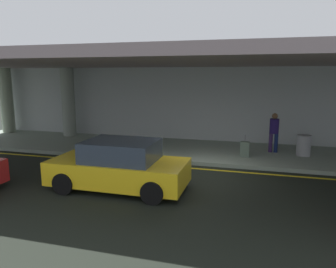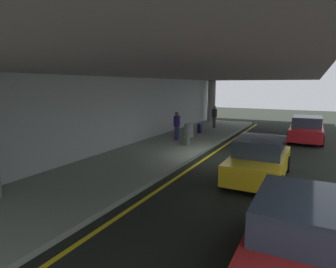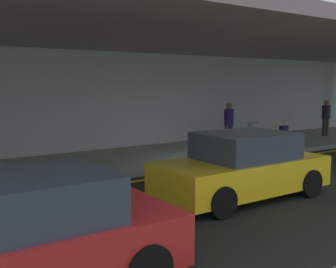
% 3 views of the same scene
% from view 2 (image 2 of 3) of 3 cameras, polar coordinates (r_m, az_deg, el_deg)
% --- Properties ---
extents(ground_plane, '(60.00, 60.00, 0.00)m').
position_cam_2_polar(ground_plane, '(13.57, 10.26, -4.86)').
color(ground_plane, black).
extents(sidewalk, '(26.00, 4.20, 0.15)m').
position_cam_2_polar(sidewalk, '(14.71, -1.37, -3.25)').
color(sidewalk, gray).
rests_on(sidewalk, ground).
extents(lane_stripe_yellow, '(26.00, 0.14, 0.01)m').
position_cam_2_polar(lane_stripe_yellow, '(13.75, 7.90, -4.59)').
color(lane_stripe_yellow, yellow).
rests_on(lane_stripe_yellow, ground).
extents(support_column_center, '(0.70, 0.70, 3.65)m').
position_cam_2_polar(support_column_center, '(25.97, 8.68, 6.55)').
color(support_column_center, gray).
rests_on(support_column_center, sidewalk).
extents(ceiling_overhang, '(28.00, 13.20, 0.30)m').
position_cam_2_polar(ceiling_overhang, '(14.11, 0.39, 12.05)').
color(ceiling_overhang, gray).
rests_on(ceiling_overhang, support_column_far_left).
extents(terminal_back_wall, '(26.00, 0.30, 3.80)m').
position_cam_2_polar(terminal_back_wall, '(15.60, -8.70, 4.18)').
color(terminal_back_wall, '#AAB2B3').
rests_on(terminal_back_wall, ground).
extents(car_yellow_taxi, '(4.10, 1.92, 1.50)m').
position_cam_2_polar(car_yellow_taxi, '(10.95, 17.79, -4.88)').
color(car_yellow_taxi, yellow).
rests_on(car_yellow_taxi, ground).
extents(car_red, '(4.10, 1.92, 1.50)m').
position_cam_2_polar(car_red, '(5.78, 25.33, -18.91)').
color(car_red, red).
rests_on(car_red, ground).
extents(car_red_no2, '(4.10, 1.92, 1.50)m').
position_cam_2_polar(car_red_no2, '(19.34, 25.94, 0.83)').
color(car_red_no2, '#B1191E').
rests_on(car_red_no2, ground).
extents(traveler_with_luggage, '(0.38, 0.38, 1.68)m').
position_cam_2_polar(traveler_with_luggage, '(16.90, 1.76, 2.03)').
color(traveler_with_luggage, '#2B1A43').
rests_on(traveler_with_luggage, sidewalk).
extents(person_waiting_for_ride, '(0.38, 0.38, 1.68)m').
position_cam_2_polar(person_waiting_for_ride, '(22.04, 9.27, 3.73)').
color(person_waiting_for_ride, '#22272F').
rests_on(person_waiting_for_ride, sidewalk).
extents(suitcase_upright_primary, '(0.36, 0.22, 0.90)m').
position_cam_2_polar(suitcase_upright_primary, '(15.51, 3.81, -1.13)').
color(suitcase_upright_primary, '#516254').
rests_on(suitcase_upright_primary, sidewalk).
extents(suitcase_upright_secondary, '(0.36, 0.22, 0.90)m').
position_cam_2_polar(suitcase_upright_secondary, '(19.53, 6.34, 1.10)').
color(suitcase_upright_secondary, '#191343').
rests_on(suitcase_upright_secondary, sidewalk).
extents(trash_bin_steel, '(0.56, 0.56, 0.85)m').
position_cam_2_polar(trash_bin_steel, '(17.91, 4.21, 0.71)').
color(trash_bin_steel, gray).
rests_on(trash_bin_steel, sidewalk).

